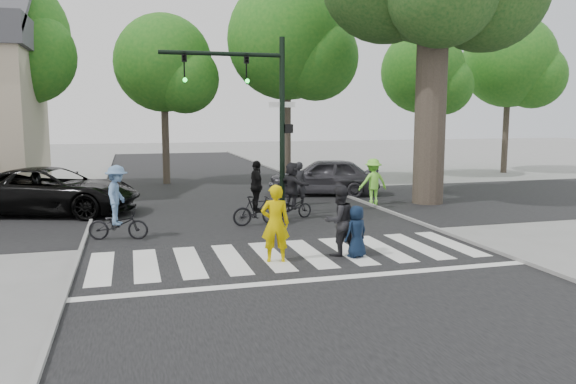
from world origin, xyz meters
name	(u,v)px	position (x,y,z in m)	size (l,w,h in m)	color
ground	(302,265)	(0.00, 0.00, 0.00)	(120.00, 120.00, 0.00)	gray
road_stem	(256,225)	(0.00, 5.00, 0.01)	(10.00, 70.00, 0.01)	black
road_cross	(238,210)	(0.00, 8.00, 0.01)	(70.00, 10.00, 0.01)	black
curb_left	(87,232)	(-5.05, 5.00, 0.05)	(0.10, 70.00, 0.10)	gray
curb_right	(400,216)	(5.05, 5.00, 0.05)	(0.10, 70.00, 0.10)	gray
crosswalk	(294,258)	(0.00, 0.66, 0.01)	(10.00, 3.85, 0.01)	silver
traffic_signal	(257,101)	(0.35, 6.20, 3.90)	(4.45, 0.29, 6.00)	black
bg_tree_1	(8,41)	(-8.70, 15.48, 6.65)	(6.09, 5.80, 9.80)	brown
bg_tree_2	(169,67)	(-1.76, 16.62, 5.78)	(5.04, 4.80, 8.40)	brown
bg_tree_3	(295,44)	(4.31, 15.27, 6.94)	(6.30, 6.00, 10.20)	brown
bg_tree_4	(428,75)	(12.23, 16.12, 5.64)	(4.83, 4.60, 8.15)	brown
bg_tree_5	(515,65)	(18.27, 16.69, 6.36)	(5.67, 5.40, 9.30)	brown
pedestrian_woman	(275,223)	(-0.52, 0.48, 0.92)	(0.67, 0.44, 1.85)	#D4B400
pedestrian_child	(357,232)	(1.48, 0.34, 0.64)	(0.63, 0.41, 1.28)	black
pedestrian_adult	(339,221)	(1.15, 0.66, 0.87)	(0.85, 0.66, 1.74)	black
cyclist_left	(118,208)	(-4.14, 3.97, 0.91)	(1.73, 1.18, 2.09)	black
cyclist_mid	(257,199)	(0.03, 4.93, 0.84)	(1.60, 0.98, 2.05)	black
cyclist_right	(292,194)	(1.39, 5.65, 0.85)	(1.60, 1.48, 1.91)	black
car_suv	(52,191)	(-6.42, 8.84, 0.83)	(2.74, 5.95, 1.65)	black
car_grey	(323,177)	(4.30, 10.78, 0.81)	(1.91, 4.74, 1.62)	#3A393F
bystander_hivis	(373,182)	(5.25, 7.72, 0.90)	(1.16, 0.67, 1.79)	#84F442
bystander_dark	(299,184)	(2.43, 8.36, 0.85)	(0.62, 0.41, 1.69)	black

